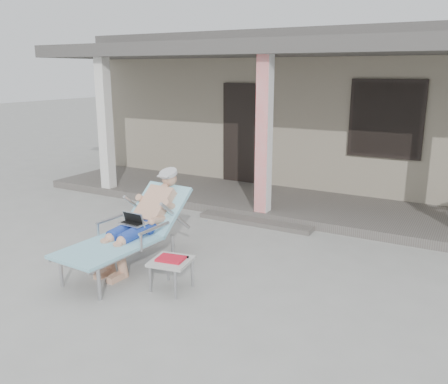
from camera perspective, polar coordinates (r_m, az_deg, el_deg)
The scene contains 7 objects.
ground at distance 6.50m, azimuth -3.38°, elevation -8.33°, with size 60.00×60.00×0.00m, color #9E9E99.
house at distance 12.01m, azimuth 13.60°, elevation 10.02°, with size 10.40×5.40×3.30m.
porch_deck at distance 9.01m, azimuth 6.89°, elevation -1.36°, with size 10.00×2.00×0.15m, color #605B56.
porch_overhang at distance 8.62m, azimuth 7.31°, elevation 16.17°, with size 10.00×2.30×2.85m.
porch_step at distance 8.01m, azimuth 3.73°, elevation -3.59°, with size 2.00×0.30×0.07m, color #605B56.
lounger at distance 6.22m, azimuth -10.66°, elevation -1.91°, with size 0.86×2.01×1.28m.
side_table at distance 5.62m, azimuth -6.38°, elevation -8.44°, with size 0.51×0.51×0.40m.
Camera 1 is at (3.24, -5.04, 2.52)m, focal length 38.00 mm.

